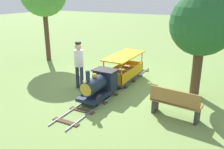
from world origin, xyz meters
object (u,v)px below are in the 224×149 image
conductor_person (79,62)px  oak_tree_near (202,24)px  locomotive (99,84)px  passenger_car (124,71)px  park_bench (175,103)px

conductor_person → oak_tree_near: bearing=-160.6°
locomotive → oak_tree_near: bearing=-146.3°
locomotive → passenger_car: size_ratio=0.72×
locomotive → park_bench: size_ratio=1.08×
conductor_person → park_bench: 3.47m
passenger_car → park_bench: size_ratio=1.50×
park_bench → oak_tree_near: oak_tree_near is taller
passenger_car → park_bench: bearing=142.1°
locomotive → passenger_car: (0.00, -1.75, -0.06)m
locomotive → conductor_person: (1.04, -0.43, 0.47)m
conductor_person → oak_tree_near: oak_tree_near is taller
passenger_car → park_bench: passenger_car is taller
park_bench → oak_tree_near: bearing=-95.9°
oak_tree_near → conductor_person: bearing=19.4°
park_bench → oak_tree_near: size_ratio=0.41×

